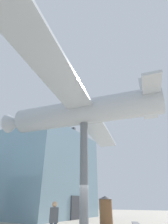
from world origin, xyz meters
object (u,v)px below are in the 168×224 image
at_px(plaza_bench, 136,224).
at_px(suspended_airplane, 80,112).
at_px(info_kiosk, 106,210).
at_px(support_pylon_central, 84,173).
at_px(visitor_person, 54,219).

bearing_deg(plaza_bench, suspended_airplane, 148.42).
bearing_deg(info_kiosk, support_pylon_central, -166.63).
bearing_deg(suspended_airplane, visitor_person, 165.75).
bearing_deg(visitor_person, info_kiosk, -123.03).
height_order(support_pylon_central, visitor_person, support_pylon_central).
height_order(support_pylon_central, plaza_bench, support_pylon_central).
xyz_separation_m(suspended_airplane, info_kiosk, (5.83, 1.08, -6.19)).
distance_m(visitor_person, info_kiosk, 7.93).
distance_m(suspended_airplane, plaza_bench, 7.89).
bearing_deg(support_pylon_central, plaza_bench, -28.29).
height_order(plaza_bench, info_kiosk, info_kiosk).
distance_m(support_pylon_central, plaza_bench, 4.63).
height_order(suspended_airplane, plaza_bench, suspended_airplane).
bearing_deg(plaza_bench, visitor_person, 158.54).
bearing_deg(suspended_airplane, support_pylon_central, -90.00).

